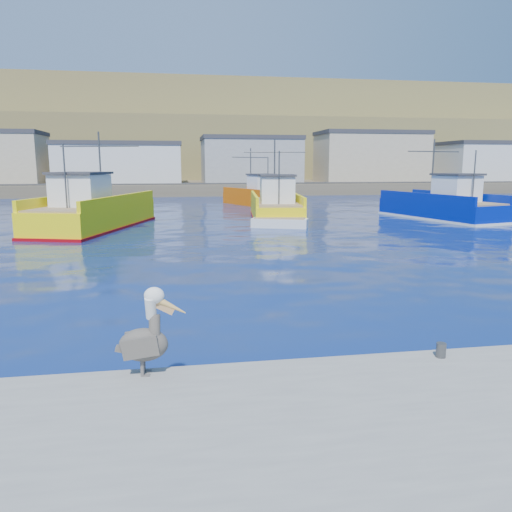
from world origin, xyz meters
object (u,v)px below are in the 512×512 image
Objects in this scene: boat_orange at (256,195)px; skiff_mid at (280,224)px; trawler_yellow_b at (276,207)px; trawler_blue at (443,206)px; skiff_far at (434,204)px; trawler_yellow_a at (93,213)px; pelican at (146,337)px.

skiff_mid is at bearing -94.69° from boat_orange.
trawler_yellow_b is at bearing 81.60° from skiff_mid.
trawler_blue reaches higher than boat_orange.
boat_orange is 18.74m from skiff_far.
trawler_yellow_a is at bearing -158.49° from skiff_far.
trawler_yellow_a is 27.10m from trawler_blue.
trawler_yellow_b is at bearing -154.07° from skiff_far.
skiff_mid is 26.33m from pelican.
skiff_mid is at bearing 72.46° from pelican.
trawler_yellow_a is 2.89× the size of skiff_far.
trawler_blue is 2.53× the size of skiff_far.
pelican is at bearing -102.02° from boat_orange.
skiff_mid is at bearing -98.40° from trawler_yellow_b.
pelican is (-8.67, -30.13, 0.21)m from trawler_yellow_b.
trawler_yellow_a reaches higher than skiff_mid.
skiff_far is at bearing 55.06° from pelican.
trawler_yellow_a is 12.91m from skiff_mid.
skiff_mid is (-0.75, -5.04, -0.73)m from trawler_yellow_b.
trawler_yellow_b reaches higher than skiff_far.
trawler_yellow_a is at bearing -165.07° from trawler_yellow_b.
skiff_mid is at bearing -166.70° from trawler_blue.
trawler_blue is 7.04× the size of pelican.
trawler_yellow_b reaches higher than skiff_mid.
trawler_yellow_a is 26.96m from pelican.
pelican reaches higher than skiff_mid.
skiff_mid is at bearing -144.01° from skiff_far.
skiff_mid is (-14.24, -3.37, -0.76)m from trawler_blue.
boat_orange reaches higher than pelican.
skiff_far is (17.88, -5.57, -0.74)m from boat_orange.
boat_orange is at bearing 85.31° from skiff_mid.
trawler_blue is (13.49, -1.68, 0.03)m from trawler_yellow_b.
trawler_blue reaches higher than skiff_mid.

